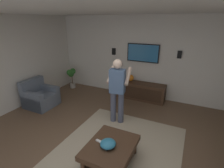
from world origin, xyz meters
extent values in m
plane|color=brown|center=(0.00, 0.00, 0.00)|extent=(7.72, 7.72, 0.00)
cube|color=silver|center=(3.10, 0.00, 1.32)|extent=(0.10, 6.63, 2.63)
cube|color=white|center=(0.00, 0.00, 2.68)|extent=(6.31, 6.63, 0.10)
cube|color=tan|center=(0.07, -0.22, 0.01)|extent=(2.99, 2.37, 0.01)
cube|color=slate|center=(0.98, 2.67, 0.20)|extent=(0.80, 0.80, 0.40)
cube|color=slate|center=(0.97, 2.99, 0.61)|extent=(0.80, 0.18, 0.42)
cube|color=slate|center=(0.66, 2.67, 0.28)|extent=(0.16, 0.80, 0.56)
cube|color=slate|center=(1.30, 2.67, 0.28)|extent=(0.16, 0.80, 0.56)
cube|color=#422B1C|center=(-0.13, -0.22, 0.35)|extent=(1.00, 0.80, 0.10)
cylinder|color=#422B1C|center=(0.29, -0.54, 0.15)|extent=(0.07, 0.07, 0.30)
cylinder|color=#422B1C|center=(0.29, 0.10, 0.15)|extent=(0.07, 0.07, 0.30)
cylinder|color=#422B1C|center=(-0.55, 0.10, 0.15)|extent=(0.07, 0.07, 0.30)
cube|color=#382417|center=(-0.13, -0.22, 0.10)|extent=(0.88, 0.68, 0.03)
cube|color=#422B1C|center=(2.77, 0.17, 0.28)|extent=(0.44, 1.70, 0.55)
cube|color=#352216|center=(2.55, 0.17, 0.28)|extent=(0.01, 1.56, 0.39)
cube|color=black|center=(3.01, 0.17, 1.49)|extent=(0.05, 1.03, 0.58)
cube|color=#2B689D|center=(2.99, 0.17, 1.49)|extent=(0.01, 0.97, 0.52)
cylinder|color=#4C5166|center=(1.18, 0.14, 0.41)|extent=(0.14, 0.14, 0.82)
cylinder|color=#4C5166|center=(1.16, 0.34, 0.41)|extent=(0.14, 0.14, 0.82)
cube|color=slate|center=(1.17, 0.24, 1.11)|extent=(0.27, 0.39, 0.58)
sphere|color=beige|center=(1.17, 0.24, 1.53)|extent=(0.22, 0.22, 0.22)
cylinder|color=beige|center=(1.38, 0.05, 1.20)|extent=(0.49, 0.16, 0.37)
cylinder|color=beige|center=(1.32, 0.48, 1.20)|extent=(0.49, 0.16, 0.37)
cube|color=white|center=(1.55, 0.30, 1.10)|extent=(0.05, 0.06, 0.16)
cylinder|color=#B7B2A8|center=(2.60, 2.77, 0.09)|extent=(0.20, 0.20, 0.17)
cylinder|color=brown|center=(2.60, 2.77, 0.32)|extent=(0.03, 0.03, 0.28)
sphere|color=#2D6B28|center=(2.56, 2.67, 0.69)|extent=(0.22, 0.22, 0.22)
sphere|color=#2D6B28|center=(2.61, 2.80, 0.54)|extent=(0.20, 0.20, 0.20)
sphere|color=#2D6B28|center=(2.59, 2.73, 0.64)|extent=(0.16, 0.16, 0.16)
sphere|color=#2D6B28|center=(2.59, 2.82, 0.52)|extent=(0.16, 0.16, 0.16)
sphere|color=#2D6B28|center=(2.52, 2.79, 0.63)|extent=(0.22, 0.22, 0.22)
ellipsoid|color=teal|center=(-0.19, -0.20, 0.46)|extent=(0.28, 0.28, 0.12)
cube|color=white|center=(-0.15, 0.00, 0.41)|extent=(0.07, 0.16, 0.02)
cube|color=black|center=(-0.27, -0.17, 0.41)|extent=(0.08, 0.16, 0.02)
sphere|color=orange|center=(2.82, 0.49, 0.66)|extent=(0.22, 0.22, 0.22)
cube|color=black|center=(3.02, -0.92, 1.52)|extent=(0.06, 0.12, 0.22)
cube|color=black|center=(3.02, 1.21, 1.46)|extent=(0.06, 0.12, 0.22)
camera|label=1|loc=(-2.35, -1.31, 2.47)|focal=27.57mm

